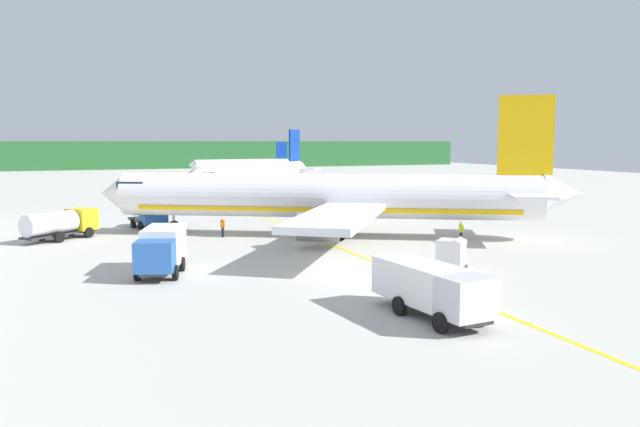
# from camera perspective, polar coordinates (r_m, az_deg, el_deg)

# --- Properties ---
(ground) EXTENTS (240.00, 320.00, 0.20)m
(ground) POSITION_cam_1_polar(r_m,az_deg,el_deg) (81.16, -9.86, 0.71)
(ground) COLOR #B7B5AD
(distant_treeline) EXTENTS (216.00, 6.00, 8.25)m
(distant_treeline) POSITION_cam_1_polar(r_m,az_deg,el_deg) (193.25, -16.65, 5.17)
(distant_treeline) COLOR #28602D
(distant_treeline) RESTS_ON ground
(airliner_foreground) EXTENTS (38.13, 32.28, 11.90)m
(airliner_foreground) POSITION_cam_1_polar(r_m,az_deg,el_deg) (53.29, 1.13, 1.53)
(airliner_foreground) COLOR white
(airliner_foreground) RESTS_ON ground
(airliner_mid_apron) EXTENTS (27.76, 27.65, 10.25)m
(airliner_mid_apron) POSITION_cam_1_polar(r_m,az_deg,el_deg) (99.15, -5.87, 3.59)
(airliner_mid_apron) COLOR white
(airliner_mid_apron) RESTS_ON ground
(airliner_far_taxiway) EXTENTS (28.07, 23.29, 8.00)m
(airliner_far_taxiway) POSITION_cam_1_polar(r_m,az_deg,el_deg) (160.71, -7.10, 4.50)
(airliner_far_taxiway) COLOR silver
(airliner_far_taxiway) RESTS_ON ground
(service_truck_fuel) EXTENTS (6.16, 5.67, 2.40)m
(service_truck_fuel) POSITION_cam_1_polar(r_m,az_deg,el_deg) (55.79, -22.71, -0.82)
(service_truck_fuel) COLOR yellow
(service_truck_fuel) RESTS_ON ground
(service_truck_baggage) EXTENTS (2.96, 6.94, 2.43)m
(service_truck_baggage) POSITION_cam_1_polar(r_m,az_deg,el_deg) (29.38, 10.16, -6.68)
(service_truck_baggage) COLOR silver
(service_truck_baggage) RESTS_ON ground
(service_truck_catering) EXTENTS (3.85, 6.24, 2.81)m
(service_truck_catering) POSITION_cam_1_polar(r_m,az_deg,el_deg) (39.41, -14.36, -3.18)
(service_truck_catering) COLOR #2659A5
(service_truck_catering) RESTS_ON ground
(service_truck_pushback) EXTENTS (3.26, 5.98, 2.48)m
(service_truck_pushback) POSITION_cam_1_polar(r_m,az_deg,el_deg) (59.81, -15.31, -0.26)
(service_truck_pushback) COLOR #2659A5
(service_truck_pushback) RESTS_ON ground
(cargo_container_near) EXTENTS (2.49, 2.49, 2.11)m
(cargo_container_near) POSITION_cam_1_polar(r_m,az_deg,el_deg) (40.17, 11.98, -3.75)
(cargo_container_near) COLOR #333338
(cargo_container_near) RESTS_ON ground
(crew_marshaller) EXTENTS (0.35, 0.61, 1.68)m
(crew_marshaller) POSITION_cam_1_polar(r_m,az_deg,el_deg) (53.56, -8.93, -1.11)
(crew_marshaller) COLOR #191E33
(crew_marshaller) RESTS_ON ground
(crew_loader_left) EXTENTS (0.28, 0.63, 1.75)m
(crew_loader_left) POSITION_cam_1_polar(r_m,az_deg,el_deg) (51.19, 12.85, -1.50)
(crew_loader_left) COLOR #191E33
(crew_loader_left) RESTS_ON ground
(apron_guide_line) EXTENTS (0.30, 60.00, 0.01)m
(apron_guide_line) POSITION_cam_1_polar(r_m,az_deg,el_deg) (48.71, 1.31, -2.97)
(apron_guide_line) COLOR yellow
(apron_guide_line) RESTS_ON ground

